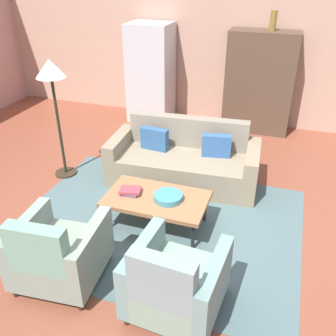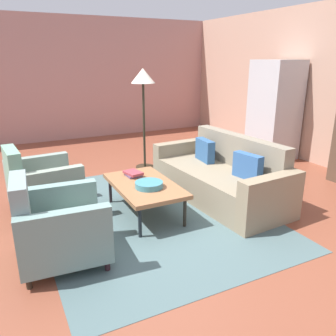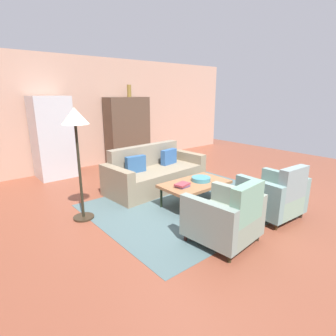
{
  "view_description": "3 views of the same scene",
  "coord_description": "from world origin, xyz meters",
  "px_view_note": "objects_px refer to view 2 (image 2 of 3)",
  "views": [
    {
      "loc": [
        1.27,
        -3.41,
        2.84
      ],
      "look_at": [
        -0.05,
        0.5,
        0.52
      ],
      "focal_mm": 39.78,
      "sensor_mm": 36.0,
      "label": 1
    },
    {
      "loc": [
        3.62,
        -1.51,
        1.89
      ],
      "look_at": [
        0.07,
        0.26,
        0.6
      ],
      "focal_mm": 36.43,
      "sensor_mm": 36.0,
      "label": 2
    },
    {
      "loc": [
        -3.27,
        -3.14,
        1.92
      ],
      "look_at": [
        -0.22,
        0.49,
        0.6
      ],
      "focal_mm": 29.02,
      "sensor_mm": 36.0,
      "label": 3
    }
  ],
  "objects_px": {
    "armchair_right": "(55,229)",
    "floor_lamp": "(143,85)",
    "book_stack": "(133,174)",
    "refrigerator": "(274,110)",
    "fruit_bowl": "(149,185)",
    "coffee_table": "(144,186)",
    "armchair_left": "(39,188)",
    "couch": "(223,178)"
  },
  "relations": [
    {
      "from": "refrigerator",
      "to": "floor_lamp",
      "type": "xyz_separation_m",
      "value": [
        -0.43,
        -2.54,
        0.52
      ]
    },
    {
      "from": "fruit_bowl",
      "to": "floor_lamp",
      "type": "distance_m",
      "value": 2.26
    },
    {
      "from": "couch",
      "to": "armchair_right",
      "type": "distance_m",
      "value": 2.43
    },
    {
      "from": "floor_lamp",
      "to": "armchair_right",
      "type": "bearing_deg",
      "value": -39.17
    },
    {
      "from": "coffee_table",
      "to": "armchair_left",
      "type": "height_order",
      "value": "armchair_left"
    },
    {
      "from": "armchair_left",
      "to": "book_stack",
      "type": "height_order",
      "value": "armchair_left"
    },
    {
      "from": "fruit_bowl",
      "to": "refrigerator",
      "type": "bearing_deg",
      "value": 114.03
    },
    {
      "from": "armchair_left",
      "to": "armchair_right",
      "type": "xyz_separation_m",
      "value": [
        1.19,
        -0.0,
        0.0
      ]
    },
    {
      "from": "couch",
      "to": "armchair_right",
      "type": "height_order",
      "value": "armchair_right"
    },
    {
      "from": "refrigerator",
      "to": "armchair_right",
      "type": "bearing_deg",
      "value": -66.76
    },
    {
      "from": "floor_lamp",
      "to": "armchair_left",
      "type": "bearing_deg",
      "value": -58.94
    },
    {
      "from": "armchair_left",
      "to": "floor_lamp",
      "type": "distance_m",
      "value": 2.48
    },
    {
      "from": "couch",
      "to": "book_stack",
      "type": "xyz_separation_m",
      "value": [
        -0.31,
        -1.21,
        0.15
      ]
    },
    {
      "from": "armchair_left",
      "to": "armchair_right",
      "type": "distance_m",
      "value": 1.19
    },
    {
      "from": "coffee_table",
      "to": "book_stack",
      "type": "height_order",
      "value": "book_stack"
    },
    {
      "from": "armchair_left",
      "to": "armchair_right",
      "type": "relative_size",
      "value": 1.0
    },
    {
      "from": "fruit_bowl",
      "to": "armchair_left",
      "type": "bearing_deg",
      "value": -122.5
    },
    {
      "from": "armchair_right",
      "to": "fruit_bowl",
      "type": "xyz_separation_m",
      "value": [
        -0.45,
        1.17,
        0.1
      ]
    },
    {
      "from": "armchair_left",
      "to": "fruit_bowl",
      "type": "relative_size",
      "value": 2.62
    },
    {
      "from": "armchair_right",
      "to": "book_stack",
      "type": "xyz_separation_m",
      "value": [
        -0.92,
        1.15,
        0.09
      ]
    },
    {
      "from": "armchair_left",
      "to": "book_stack",
      "type": "distance_m",
      "value": 1.18
    },
    {
      "from": "couch",
      "to": "fruit_bowl",
      "type": "xyz_separation_m",
      "value": [
        0.16,
        -1.19,
        0.15
      ]
    },
    {
      "from": "coffee_table",
      "to": "armchair_left",
      "type": "distance_m",
      "value": 1.31
    },
    {
      "from": "coffee_table",
      "to": "book_stack",
      "type": "xyz_separation_m",
      "value": [
        -0.32,
        -0.02,
        0.07
      ]
    },
    {
      "from": "armchair_left",
      "to": "refrigerator",
      "type": "bearing_deg",
      "value": 94.07
    },
    {
      "from": "couch",
      "to": "refrigerator",
      "type": "height_order",
      "value": "refrigerator"
    },
    {
      "from": "coffee_table",
      "to": "fruit_bowl",
      "type": "bearing_deg",
      "value": 0.0
    },
    {
      "from": "couch",
      "to": "floor_lamp",
      "type": "xyz_separation_m",
      "value": [
        -1.73,
        -0.45,
        1.16
      ]
    },
    {
      "from": "fruit_bowl",
      "to": "floor_lamp",
      "type": "height_order",
      "value": "floor_lamp"
    },
    {
      "from": "book_stack",
      "to": "armchair_left",
      "type": "bearing_deg",
      "value": -103.42
    },
    {
      "from": "refrigerator",
      "to": "floor_lamp",
      "type": "distance_m",
      "value": 2.63
    },
    {
      "from": "armchair_right",
      "to": "floor_lamp",
      "type": "xyz_separation_m",
      "value": [
        -2.34,
        1.9,
        1.1
      ]
    },
    {
      "from": "armchair_right",
      "to": "coffee_table",
      "type": "bearing_deg",
      "value": 121.01
    },
    {
      "from": "floor_lamp",
      "to": "fruit_bowl",
      "type": "bearing_deg",
      "value": -21.29
    },
    {
      "from": "coffee_table",
      "to": "floor_lamp",
      "type": "bearing_deg",
      "value": 157.07
    },
    {
      "from": "floor_lamp",
      "to": "refrigerator",
      "type": "bearing_deg",
      "value": 80.45
    },
    {
      "from": "refrigerator",
      "to": "book_stack",
      "type": "bearing_deg",
      "value": -73.27
    },
    {
      "from": "armchair_left",
      "to": "fruit_bowl",
      "type": "height_order",
      "value": "armchair_left"
    },
    {
      "from": "armchair_left",
      "to": "refrigerator",
      "type": "relative_size",
      "value": 0.48
    },
    {
      "from": "coffee_table",
      "to": "armchair_left",
      "type": "xyz_separation_m",
      "value": [
        -0.59,
        -1.17,
        -0.03
      ]
    },
    {
      "from": "coffee_table",
      "to": "couch",
      "type": "bearing_deg",
      "value": 90.3
    },
    {
      "from": "book_stack",
      "to": "refrigerator",
      "type": "distance_m",
      "value": 3.48
    }
  ]
}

